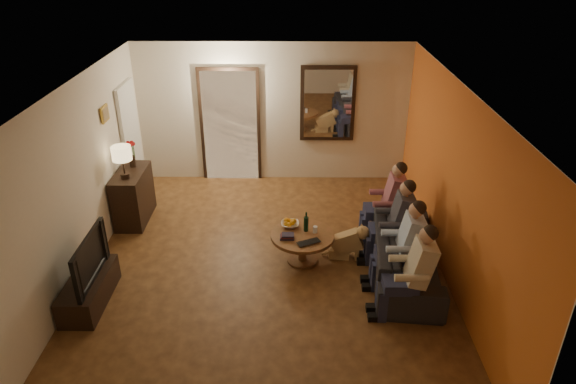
{
  "coord_description": "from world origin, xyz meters",
  "views": [
    {
      "loc": [
        0.36,
        -6.08,
        4.3
      ],
      "look_at": [
        0.3,
        0.3,
        1.05
      ],
      "focal_mm": 32.0,
      "sensor_mm": 36.0,
      "label": 1
    }
  ],
  "objects_px": {
    "tv_stand": "(89,290)",
    "person_d": "(389,205)",
    "table_lamp": "(123,162)",
    "person_c": "(396,225)",
    "person_b": "(404,249)",
    "tv": "(82,258)",
    "wine_bottle": "(306,221)",
    "person_a": "(414,276)",
    "dog": "(347,241)",
    "dresser": "(133,196)",
    "coffee_table": "(302,248)",
    "bowl": "(290,224)",
    "sofa": "(405,254)",
    "laptop": "(310,244)"
  },
  "relations": [
    {
      "from": "dresser",
      "to": "dog",
      "type": "distance_m",
      "value": 3.58
    },
    {
      "from": "person_d",
      "to": "coffee_table",
      "type": "bearing_deg",
      "value": -155.08
    },
    {
      "from": "coffee_table",
      "to": "tv_stand",
      "type": "bearing_deg",
      "value": -160.94
    },
    {
      "from": "table_lamp",
      "to": "person_c",
      "type": "bearing_deg",
      "value": -13.32
    },
    {
      "from": "person_a",
      "to": "wine_bottle",
      "type": "distance_m",
      "value": 1.81
    },
    {
      "from": "wine_bottle",
      "to": "dresser",
      "type": "bearing_deg",
      "value": 158.64
    },
    {
      "from": "bowl",
      "to": "person_b",
      "type": "bearing_deg",
      "value": -28.29
    },
    {
      "from": "person_a",
      "to": "bowl",
      "type": "relative_size",
      "value": 4.63
    },
    {
      "from": "sofa",
      "to": "tv_stand",
      "type": "bearing_deg",
      "value": 105.07
    },
    {
      "from": "dresser",
      "to": "person_d",
      "type": "height_order",
      "value": "person_d"
    },
    {
      "from": "bowl",
      "to": "person_a",
      "type": "bearing_deg",
      "value": -43.18
    },
    {
      "from": "person_a",
      "to": "tv_stand",
      "type": "bearing_deg",
      "value": 176.72
    },
    {
      "from": "tv",
      "to": "wine_bottle",
      "type": "relative_size",
      "value": 3.38
    },
    {
      "from": "person_d",
      "to": "bowl",
      "type": "relative_size",
      "value": 4.63
    },
    {
      "from": "dresser",
      "to": "person_b",
      "type": "distance_m",
      "value": 4.46
    },
    {
      "from": "person_a",
      "to": "bowl",
      "type": "distance_m",
      "value": 2.06
    },
    {
      "from": "person_a",
      "to": "coffee_table",
      "type": "xyz_separation_m",
      "value": [
        -1.32,
        1.19,
        -0.38
      ]
    },
    {
      "from": "sofa",
      "to": "person_c",
      "type": "bearing_deg",
      "value": 24.44
    },
    {
      "from": "sofa",
      "to": "person_d",
      "type": "relative_size",
      "value": 1.8
    },
    {
      "from": "dresser",
      "to": "tv",
      "type": "xyz_separation_m",
      "value": [
        0.0,
        -2.15,
        0.24
      ]
    },
    {
      "from": "dresser",
      "to": "tv_stand",
      "type": "distance_m",
      "value": 2.17
    },
    {
      "from": "wine_bottle",
      "to": "tv",
      "type": "bearing_deg",
      "value": -159.45
    },
    {
      "from": "table_lamp",
      "to": "coffee_table",
      "type": "distance_m",
      "value": 3.06
    },
    {
      "from": "dresser",
      "to": "coffee_table",
      "type": "bearing_deg",
      "value": -23.48
    },
    {
      "from": "tv_stand",
      "to": "wine_bottle",
      "type": "xyz_separation_m",
      "value": [
        2.81,
        1.05,
        0.42
      ]
    },
    {
      "from": "person_d",
      "to": "tv_stand",
      "type": "bearing_deg",
      "value": -158.99
    },
    {
      "from": "coffee_table",
      "to": "laptop",
      "type": "relative_size",
      "value": 2.77
    },
    {
      "from": "tv",
      "to": "coffee_table",
      "type": "distance_m",
      "value": 2.95
    },
    {
      "from": "tv_stand",
      "to": "person_d",
      "type": "bearing_deg",
      "value": 21.01
    },
    {
      "from": "tv",
      "to": "dresser",
      "type": "bearing_deg",
      "value": 0.0
    },
    {
      "from": "person_b",
      "to": "dog",
      "type": "height_order",
      "value": "person_b"
    },
    {
      "from": "person_b",
      "to": "person_c",
      "type": "distance_m",
      "value": 0.6
    },
    {
      "from": "dog",
      "to": "person_a",
      "type": "bearing_deg",
      "value": -56.24
    },
    {
      "from": "bowl",
      "to": "dresser",
      "type": "bearing_deg",
      "value": 159.22
    },
    {
      "from": "table_lamp",
      "to": "person_a",
      "type": "relative_size",
      "value": 0.45
    },
    {
      "from": "tv_stand",
      "to": "bowl",
      "type": "bearing_deg",
      "value": 24.46
    },
    {
      "from": "tv_stand",
      "to": "dog",
      "type": "bearing_deg",
      "value": 17.08
    },
    {
      "from": "tv_stand",
      "to": "person_b",
      "type": "distance_m",
      "value": 4.12
    },
    {
      "from": "tv",
      "to": "person_d",
      "type": "distance_m",
      "value": 4.37
    },
    {
      "from": "person_a",
      "to": "dresser",
      "type": "bearing_deg",
      "value": 149.68
    },
    {
      "from": "tv_stand",
      "to": "dog",
      "type": "distance_m",
      "value": 3.56
    },
    {
      "from": "person_c",
      "to": "wine_bottle",
      "type": "distance_m",
      "value": 1.27
    },
    {
      "from": "tv_stand",
      "to": "person_d",
      "type": "distance_m",
      "value": 4.39
    },
    {
      "from": "person_b",
      "to": "dog",
      "type": "bearing_deg",
      "value": 134.73
    },
    {
      "from": "table_lamp",
      "to": "coffee_table",
      "type": "bearing_deg",
      "value": -19.53
    },
    {
      "from": "person_c",
      "to": "person_d",
      "type": "bearing_deg",
      "value": 90.0
    },
    {
      "from": "dog",
      "to": "person_b",
      "type": "bearing_deg",
      "value": -39.27
    },
    {
      "from": "coffee_table",
      "to": "laptop",
      "type": "xyz_separation_m",
      "value": [
        0.1,
        -0.28,
        0.24
      ]
    },
    {
      "from": "tv_stand",
      "to": "person_a",
      "type": "relative_size",
      "value": 0.93
    },
    {
      "from": "tv",
      "to": "dog",
      "type": "height_order",
      "value": "tv"
    }
  ]
}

